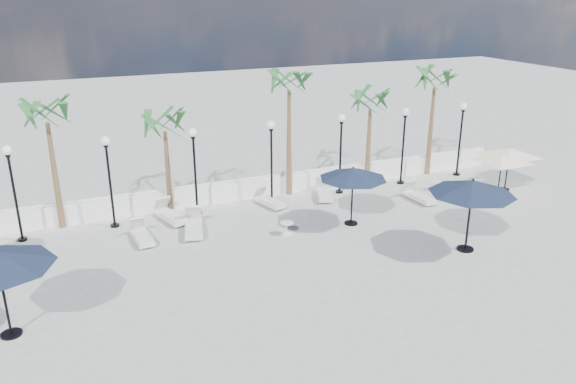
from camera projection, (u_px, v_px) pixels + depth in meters
name	position (u px, v px, depth m)	size (l,w,h in m)	color
ground	(338.00, 262.00, 20.21)	(100.00, 100.00, 0.00)	gray
balustrade	(264.00, 187.00, 26.54)	(26.00, 0.30, 1.01)	white
lamppost_0	(12.00, 180.00, 21.13)	(0.36, 0.36, 3.84)	black
lamppost_1	(109.00, 169.00, 22.41)	(0.36, 0.36, 3.84)	black
lamppost_2	(194.00, 159.00, 23.70)	(0.36, 0.36, 3.84)	black
lamppost_3	(271.00, 151.00, 24.99)	(0.36, 0.36, 3.84)	black
lamppost_4	(341.00, 143.00, 26.27)	(0.36, 0.36, 3.84)	black
lamppost_5	(404.00, 136.00, 27.56)	(0.36, 0.36, 3.84)	black
lamppost_6	(461.00, 129.00, 28.85)	(0.36, 0.36, 3.84)	black
palm_0	(47.00, 119.00, 21.67)	(2.60, 2.60, 5.50)	brown
palm_1	(165.00, 128.00, 23.59)	(2.60, 2.60, 4.70)	brown
palm_2	(289.00, 87.00, 25.23)	(2.60, 2.60, 6.10)	brown
palm_3	(370.00, 106.00, 27.20)	(2.60, 2.60, 4.90)	brown
palm_4	(435.00, 85.00, 28.30)	(2.60, 2.60, 5.70)	brown
lounger_1	(142.00, 236.00, 21.85)	(0.73, 1.88, 0.69)	silver
lounger_2	(194.00, 226.00, 22.61)	(1.17, 2.24, 0.80)	silver
lounger_3	(171.00, 215.00, 23.78)	(1.20, 2.16, 0.77)	silver
lounger_4	(324.00, 192.00, 26.44)	(1.32, 2.16, 0.77)	silver
lounger_5	(269.00, 201.00, 25.43)	(1.05, 1.87, 0.67)	silver
lounger_6	(418.00, 196.00, 26.02)	(0.79, 1.98, 0.72)	silver
lounger_7	(483.00, 195.00, 26.06)	(1.14, 2.10, 0.75)	silver
side_table_1	(287.00, 227.00, 22.41)	(0.53, 0.53, 0.52)	silver
side_table_2	(436.00, 185.00, 27.38)	(0.45, 0.45, 0.44)	silver
parasol_navy_mid	(353.00, 174.00, 22.77)	(2.81, 2.81, 2.52)	black
parasol_navy_right	(472.00, 188.00, 20.34)	(3.17, 3.17, 2.84)	black
parasol_cream_sq_a	(510.00, 150.00, 26.83)	(4.49, 4.49, 2.20)	black
parasol_cream_sq_b	(503.00, 156.00, 26.18)	(4.22, 4.22, 2.11)	black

